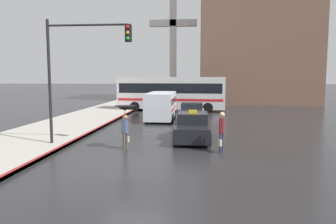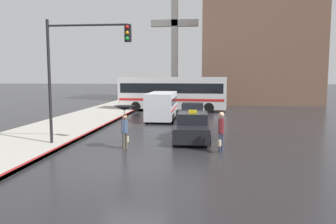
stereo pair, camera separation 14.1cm
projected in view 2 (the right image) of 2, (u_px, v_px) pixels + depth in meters
name	position (u px, v px, depth m)	size (l,w,h in m)	color
ground_plane	(134.00, 168.00, 12.29)	(300.00, 300.00, 0.00)	#262628
taxi	(193.00, 127.00, 17.74)	(1.91, 4.50, 1.63)	black
sedan_red	(193.00, 114.00, 24.68)	(1.91, 4.05, 1.42)	#B7B2AD
ambulance_van	(162.00, 105.00, 26.07)	(2.11, 5.70, 2.16)	silver
city_bus	(172.00, 92.00, 32.90)	(10.87, 3.38, 3.40)	silver
pedestrian_with_umbrella	(125.00, 115.00, 15.29)	(0.99, 0.99, 2.06)	#4C473D
pedestrian_man	(221.00, 129.00, 14.69)	(0.36, 0.54, 1.84)	#2D3347
traffic_light	(80.00, 58.00, 15.63)	(4.13, 0.38, 6.13)	black
monument_cross	(175.00, 40.00, 46.10)	(6.67, 0.90, 15.15)	white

